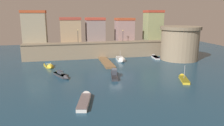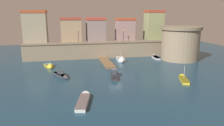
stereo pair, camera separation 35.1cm
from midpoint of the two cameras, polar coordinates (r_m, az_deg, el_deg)
ground_plane at (r=42.94m, az=1.19°, el=-3.23°), size 99.14×99.14×0.00m
quay_wall at (r=59.82m, az=-2.77°, el=3.56°), size 41.43×3.49×4.36m
old_town_backdrop at (r=62.89m, az=-5.02°, el=9.35°), size 40.44×5.84×8.96m
fortress_tower at (r=59.53m, az=17.94°, el=5.11°), size 10.53×10.53×8.82m
pier_dock at (r=53.01m, az=-1.30°, el=0.20°), size 2.23×11.72×0.70m
quay_lamp_0 at (r=58.57m, az=-8.84°, el=7.71°), size 0.32×0.32×3.60m
quay_lamp_1 at (r=60.61m, az=3.24°, el=7.84°), size 0.32×0.32×3.29m
moored_boat_0 at (r=42.18m, az=0.80°, el=-2.86°), size 2.46×7.05×1.79m
moored_boat_1 at (r=41.94m, az=18.71°, el=-3.93°), size 2.96×5.57×3.22m
moored_boat_2 at (r=42.57m, az=-12.94°, el=-3.23°), size 3.46×5.31×1.40m
moored_boat_3 at (r=30.65m, az=-7.13°, el=-9.52°), size 2.79×6.91×1.28m
moored_boat_4 at (r=55.41m, az=2.66°, el=0.90°), size 2.30×5.85×3.07m
moored_boat_5 at (r=60.78m, az=11.61°, el=1.62°), size 1.72×5.24×1.21m
moored_boat_6 at (r=51.02m, az=-16.20°, el=-0.77°), size 2.72×4.65×1.56m
mooring_buoy_0 at (r=46.71m, az=-14.13°, el=-2.29°), size 0.56×0.56×0.56m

